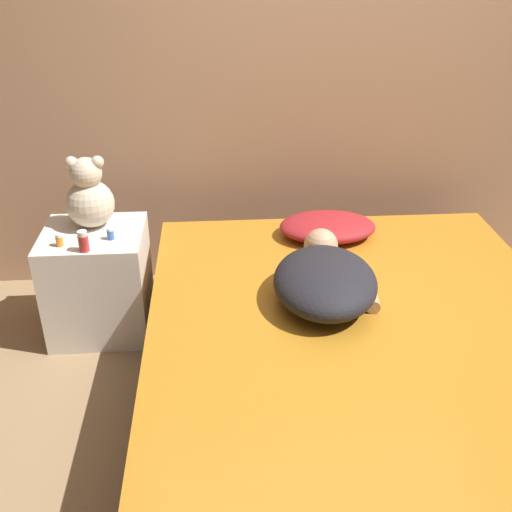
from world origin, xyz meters
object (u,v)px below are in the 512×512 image
(person_lying, at_px, (325,278))
(pillow, at_px, (327,227))
(bottle_orange, at_px, (59,240))
(teddy_bear, at_px, (89,196))
(bottle_red, at_px, (83,241))
(bottle_blue, at_px, (110,234))

(person_lying, bearing_deg, pillow, 85.61)
(pillow, xyz_separation_m, bottle_orange, (-1.32, -0.17, 0.05))
(teddy_bear, relative_size, bottle_orange, 5.87)
(person_lying, height_order, bottle_red, person_lying)
(pillow, relative_size, teddy_bear, 1.35)
(bottle_blue, relative_size, bottle_orange, 0.96)
(bottle_orange, relative_size, bottle_red, 0.61)
(person_lying, bearing_deg, teddy_bear, 156.62)
(pillow, relative_size, person_lying, 0.67)
(teddy_bear, bearing_deg, bottle_orange, -118.87)
(person_lying, xyz_separation_m, bottle_blue, (-0.97, 0.47, 0.02))
(person_lying, height_order, teddy_bear, teddy_bear)
(pillow, distance_m, bottle_blue, 1.09)
(teddy_bear, height_order, bottle_red, teddy_bear)
(bottle_blue, bearing_deg, person_lying, -25.55)
(bottle_red, bearing_deg, teddy_bear, 91.31)
(bottle_orange, bearing_deg, bottle_red, -25.53)
(person_lying, distance_m, bottle_blue, 1.08)
(bottle_red, bearing_deg, pillow, 10.78)
(pillow, xyz_separation_m, teddy_bear, (-1.20, 0.05, 0.18))
(teddy_bear, xyz_separation_m, bottle_orange, (-0.12, -0.22, -0.13))
(person_lying, relative_size, teddy_bear, 2.00)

